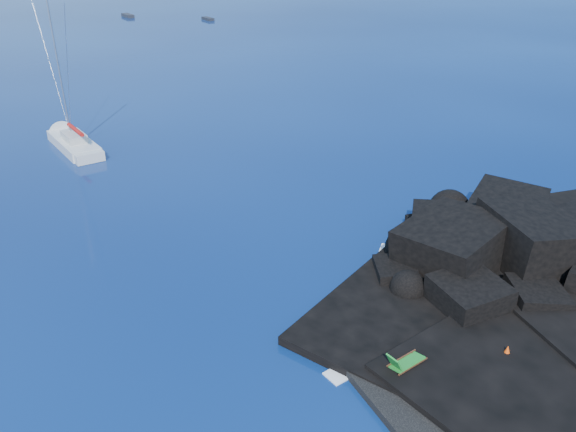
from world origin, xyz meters
name	(u,v)px	position (x,y,z in m)	size (l,w,h in m)	color
ground	(376,421)	(0.00, 0.00, 0.00)	(400.00, 400.00, 0.00)	#04103B
headland	(533,283)	(13.00, 3.00, 0.00)	(24.00, 24.00, 3.60)	black
beach	(453,370)	(4.50, 0.50, 0.00)	(8.50, 6.00, 0.70)	black
surf_foam	(390,311)	(5.00, 5.00, 0.00)	(10.00, 8.00, 0.06)	white
sailboat	(75,148)	(-2.56, 37.09, 0.00)	(2.42, 11.55, 12.11)	silver
deck_chair	(408,358)	(2.58, 1.26, 0.95)	(1.74, 0.76, 1.20)	#1D8228
towel	(448,386)	(3.28, -0.35, 0.38)	(2.06, 0.98, 0.05)	white
sunbather	(449,384)	(3.28, -0.35, 0.52)	(1.73, 0.42, 0.23)	#EA967A
marker_cone	(507,352)	(6.62, -0.39, 0.66)	(0.41, 0.41, 0.62)	#FF4E0D
distant_boat_a	(128,17)	(28.69, 123.33, 0.00)	(1.53, 4.90, 0.65)	#242429
distant_boat_b	(208,20)	(42.09, 108.74, 0.00)	(1.30, 4.19, 0.56)	black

